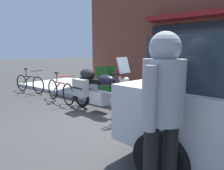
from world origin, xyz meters
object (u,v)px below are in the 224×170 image
at_px(pedestrian_walking, 163,102).
at_px(second_bicycle_by_cafe, 30,83).
at_px(parked_bicycle, 60,90).
at_px(sandwich_board_sign, 105,80).
at_px(touring_motorcycle, 96,88).

distance_m(pedestrian_walking, second_bicycle_by_cafe, 6.79).
bearing_deg(parked_bicycle, sandwich_board_sign, 69.35).
bearing_deg(touring_motorcycle, second_bicycle_by_cafe, 176.46).
bearing_deg(sandwich_board_sign, parked_bicycle, -110.65).
xyz_separation_m(parked_bicycle, pedestrian_walking, (4.26, -1.99, 0.71)).
bearing_deg(parked_bicycle, second_bicycle_by_cafe, 174.84).
bearing_deg(second_bicycle_by_cafe, sandwich_board_sign, 25.33).
xyz_separation_m(parked_bicycle, second_bicycle_by_cafe, (-2.13, 0.19, -0.00)).
bearing_deg(touring_motorcycle, pedestrian_walking, -35.94).
height_order(touring_motorcycle, parked_bicycle, touring_motorcycle).
xyz_separation_m(parked_bicycle, sandwich_board_sign, (0.55, 1.46, 0.23)).
height_order(parked_bicycle, second_bicycle_by_cafe, parked_bicycle).
distance_m(parked_bicycle, sandwich_board_sign, 1.58).
distance_m(touring_motorcycle, pedestrian_walking, 3.36).
relative_size(touring_motorcycle, pedestrian_walking, 1.30).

